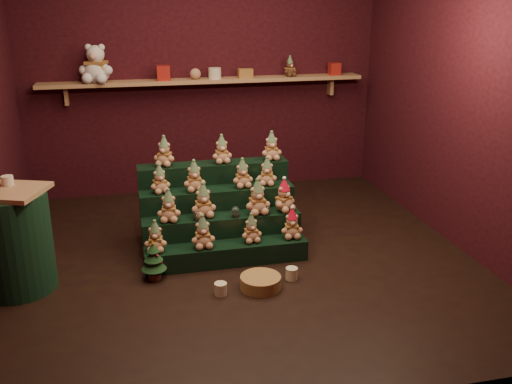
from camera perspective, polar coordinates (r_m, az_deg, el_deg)
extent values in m
plane|color=black|center=(5.07, -1.56, -6.61)|extent=(4.00, 4.00, 0.00)
cube|color=black|center=(6.64, -5.32, 12.10)|extent=(4.00, 0.10, 2.80)
cube|color=black|center=(2.71, 6.95, 1.82)|extent=(4.00, 0.10, 2.80)
cube|color=black|center=(5.43, 20.33, 9.45)|extent=(0.10, 4.00, 2.80)
cube|color=tan|center=(6.48, -5.07, 11.03)|extent=(3.60, 0.26, 0.04)
cube|color=tan|center=(6.53, -18.44, 9.14)|extent=(0.04, 0.12, 0.20)
cube|color=tan|center=(6.93, 7.45, 10.47)|extent=(0.04, 0.12, 0.20)
cube|color=black|center=(4.94, -2.94, -6.20)|extent=(1.40, 0.22, 0.18)
cube|color=black|center=(5.10, -3.40, -4.25)|extent=(1.40, 0.22, 0.36)
cube|color=black|center=(5.27, -3.83, -2.43)|extent=(1.40, 0.22, 0.54)
cube|color=black|center=(5.44, -4.23, -0.72)|extent=(1.40, 0.22, 0.72)
cylinder|color=black|center=(4.95, -5.96, -2.71)|extent=(0.06, 0.06, 0.02)
sphere|color=white|center=(4.93, -5.98, -2.26)|extent=(0.06, 0.06, 0.06)
cylinder|color=black|center=(4.99, -2.07, -2.37)|extent=(0.07, 0.07, 0.03)
sphere|color=white|center=(4.98, -2.08, -1.87)|extent=(0.07, 0.07, 0.07)
cylinder|color=black|center=(5.05, 1.13, -2.13)|extent=(0.05, 0.05, 0.02)
sphere|color=white|center=(5.04, 1.13, -1.74)|extent=(0.06, 0.06, 0.06)
cube|color=tan|center=(4.65, -23.72, 0.06)|extent=(0.67, 0.61, 0.04)
cylinder|color=black|center=(4.79, -23.06, -4.63)|extent=(0.58, 0.58, 0.79)
cylinder|color=beige|center=(4.73, -23.61, 1.06)|extent=(0.09, 0.09, 0.07)
cylinder|color=#4C261B|center=(4.78, -10.10, -8.27)|extent=(0.10, 0.10, 0.05)
cone|color=black|center=(4.73, -10.19, -7.01)|extent=(0.20, 0.20, 0.10)
cone|color=black|center=(4.70, -10.24, -6.23)|extent=(0.15, 0.15, 0.09)
cone|color=black|center=(4.67, -10.28, -5.49)|extent=(0.10, 0.10, 0.07)
cone|color=gold|center=(4.65, -10.32, -4.92)|extent=(0.03, 0.03, 0.03)
cylinder|color=beige|center=(4.48, -3.56, -9.65)|extent=(0.10, 0.10, 0.10)
cylinder|color=beige|center=(4.70, 3.59, -8.14)|extent=(0.10, 0.10, 0.10)
cylinder|color=#A77F43|center=(4.56, 0.46, -9.01)|extent=(0.33, 0.33, 0.10)
cube|color=red|center=(6.40, -9.27, 11.67)|extent=(0.14, 0.14, 0.16)
cylinder|color=beige|center=(6.46, -4.14, 11.76)|extent=(0.14, 0.14, 0.12)
cube|color=red|center=(6.82, 7.85, 12.10)|extent=(0.12, 0.12, 0.14)
sphere|color=tan|center=(6.43, -6.09, 11.67)|extent=(0.12, 0.12, 0.12)
cube|color=#CE541D|center=(6.53, -1.07, 11.78)|extent=(0.16, 0.10, 0.10)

